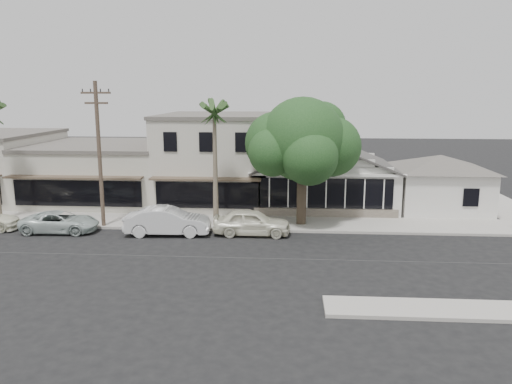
# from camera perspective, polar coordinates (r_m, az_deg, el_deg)

# --- Properties ---
(ground) EXTENTS (140.00, 140.00, 0.00)m
(ground) POSITION_cam_1_polar(r_m,az_deg,el_deg) (25.75, -2.06, -7.54)
(ground) COLOR black
(ground) RESTS_ON ground
(sidewalk_north) EXTENTS (90.00, 3.50, 0.15)m
(sidewalk_north) POSITION_cam_1_polar(r_m,az_deg,el_deg) (33.77, -14.48, -3.19)
(sidewalk_north) COLOR #9E9991
(sidewalk_north) RESTS_ON ground
(corner_shop) EXTENTS (10.40, 8.60, 5.10)m
(corner_shop) POSITION_cam_1_polar(r_m,az_deg,el_deg) (37.23, 7.63, 2.39)
(corner_shop) COLOR white
(corner_shop) RESTS_ON ground
(side_cottage) EXTENTS (6.00, 6.00, 3.00)m
(side_cottage) POSITION_cam_1_polar(r_m,az_deg,el_deg) (37.89, 20.14, 0.23)
(side_cottage) COLOR white
(side_cottage) RESTS_ON ground
(row_building_near) EXTENTS (8.00, 10.00, 6.50)m
(row_building_near) POSITION_cam_1_polar(r_m,az_deg,el_deg) (38.49, -4.44, 3.70)
(row_building_near) COLOR beige
(row_building_near) RESTS_ON ground
(row_building_midnear) EXTENTS (10.00, 10.00, 4.20)m
(row_building_midnear) POSITION_cam_1_polar(r_m,az_deg,el_deg) (40.94, -16.98, 2.07)
(row_building_midnear) COLOR #B0AD9E
(row_building_midnear) RESTS_ON ground
(utility_pole) EXTENTS (1.80, 0.24, 9.00)m
(utility_pole) POSITION_cam_1_polar(r_m,az_deg,el_deg) (31.84, -17.48, 4.42)
(utility_pole) COLOR brown
(utility_pole) RESTS_ON ground
(car_0) EXTENTS (4.57, 1.85, 1.55)m
(car_0) POSITION_cam_1_polar(r_m,az_deg,el_deg) (29.58, -0.48, -3.46)
(car_0) COLOR silver
(car_0) RESTS_ON ground
(car_1) EXTENTS (5.12, 2.06, 1.66)m
(car_1) POSITION_cam_1_polar(r_m,az_deg,el_deg) (30.08, -10.08, -3.29)
(car_1) COLOR silver
(car_1) RESTS_ON ground
(car_2) EXTENTS (4.64, 2.28, 1.27)m
(car_2) POSITION_cam_1_polar(r_m,az_deg,el_deg) (32.43, -21.48, -3.20)
(car_2) COLOR #B5C3BF
(car_2) RESTS_ON ground
(shade_tree) EXTENTS (7.29, 6.59, 8.09)m
(shade_tree) POSITION_cam_1_polar(r_m,az_deg,el_deg) (31.19, 5.21, 5.75)
(shade_tree) COLOR #4A3D2D
(shade_tree) RESTS_ON ground
(palm_east) EXTENTS (2.82, 2.82, 8.29)m
(palm_east) POSITION_cam_1_polar(r_m,az_deg,el_deg) (30.45, -4.78, 9.02)
(palm_east) COLOR #726651
(palm_east) RESTS_ON ground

